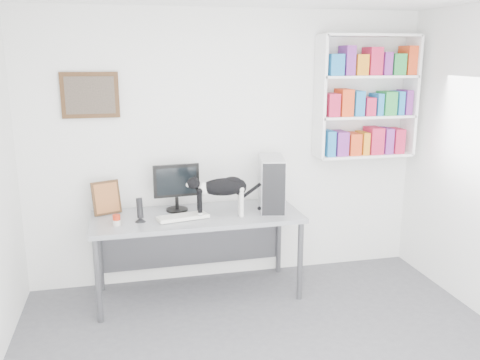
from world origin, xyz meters
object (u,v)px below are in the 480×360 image
(monitor, at_px, (176,187))
(leaning_print, at_px, (106,197))
(desk, at_px, (198,255))
(cat, at_px, (222,197))
(soup_can, at_px, (117,220))
(speaker, at_px, (140,210))
(pc_tower, at_px, (271,183))
(bookshelf, at_px, (366,97))
(keyboard, at_px, (183,217))

(monitor, relative_size, leaning_print, 1.42)
(desk, height_order, cat, cat)
(leaning_print, height_order, cat, cat)
(desk, xyz_separation_m, soup_can, (-0.73, -0.15, 0.45))
(cat, bearing_deg, soup_can, -175.01)
(desk, bearing_deg, soup_can, -169.26)
(leaning_print, bearing_deg, soup_can, -97.55)
(speaker, height_order, cat, cat)
(monitor, distance_m, speaker, 0.46)
(speaker, bearing_deg, pc_tower, -7.60)
(leaning_print, relative_size, soup_can, 3.33)
(pc_tower, xyz_separation_m, speaker, (-1.26, -0.14, -0.14))
(bookshelf, xyz_separation_m, leaning_print, (-2.61, -0.05, -0.88))
(leaning_print, bearing_deg, speaker, -67.84)
(bookshelf, distance_m, cat, 1.83)
(soup_can, relative_size, cat, 0.16)
(desk, distance_m, leaning_print, 1.02)
(soup_can, xyz_separation_m, cat, (0.95, 0.04, 0.14))
(soup_can, bearing_deg, keyboard, 5.80)
(desk, relative_size, leaning_print, 5.94)
(monitor, xyz_separation_m, leaning_print, (-0.65, 0.05, -0.07))
(keyboard, height_order, cat, cat)
(monitor, relative_size, speaker, 2.03)
(bookshelf, xyz_separation_m, monitor, (-1.96, -0.10, -0.81))
(keyboard, xyz_separation_m, pc_tower, (0.88, 0.14, 0.23))
(keyboard, bearing_deg, monitor, 83.31)
(speaker, bearing_deg, soup_can, -177.97)
(leaning_print, distance_m, soup_can, 0.40)
(desk, bearing_deg, cat, -27.96)
(keyboard, bearing_deg, soup_can, 174.11)
(monitor, xyz_separation_m, keyboard, (0.02, -0.26, -0.21))
(desk, height_order, monitor, monitor)
(desk, bearing_deg, speaker, -171.03)
(keyboard, height_order, pc_tower, pc_tower)
(monitor, bearing_deg, desk, -50.11)
(keyboard, bearing_deg, bookshelf, -0.99)
(soup_can, bearing_deg, pc_tower, 7.93)
(soup_can, bearing_deg, desk, 11.74)
(monitor, bearing_deg, soup_can, -154.40)
(leaning_print, distance_m, cat, 1.09)
(keyboard, xyz_separation_m, cat, (0.36, -0.02, 0.17))
(keyboard, height_order, speaker, speaker)
(bookshelf, height_order, leaning_print, bookshelf)
(pc_tower, bearing_deg, soup_can, -160.99)
(speaker, relative_size, leaning_print, 0.70)
(keyboard, distance_m, cat, 0.40)
(pc_tower, distance_m, soup_can, 1.49)
(speaker, distance_m, leaning_print, 0.43)
(speaker, xyz_separation_m, soup_can, (-0.20, -0.06, -0.07))
(bookshelf, distance_m, desk, 2.32)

